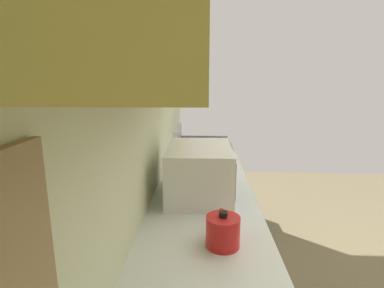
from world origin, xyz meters
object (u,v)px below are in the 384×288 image
object	(u,v)px
microwave	(200,171)
bowl	(213,160)
oven_range	(203,181)
kettle	(223,231)

from	to	relation	value
microwave	bowl	bearing A→B (deg)	-9.02
oven_range	kettle	world-z (taller)	oven_range
microwave	bowl	distance (m)	0.67
microwave	bowl	world-z (taller)	microwave
oven_range	microwave	xyz separation A→B (m)	(-1.48, 0.02, 0.59)
oven_range	kettle	bearing A→B (deg)	-177.66
kettle	bowl	bearing A→B (deg)	0.00
bowl	kettle	distance (m)	1.21
kettle	microwave	bearing A→B (deg)	10.64
oven_range	bowl	bearing A→B (deg)	-174.23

